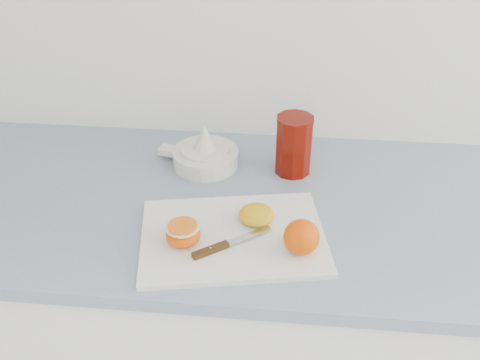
# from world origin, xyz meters

# --- Properties ---
(counter) EXTENTS (2.33, 0.64, 0.89)m
(counter) POSITION_xyz_m (-0.16, 1.70, 0.45)
(counter) COLOR white
(counter) RESTS_ON ground
(cutting_board) EXTENTS (0.41, 0.33, 0.01)m
(cutting_board) POSITION_xyz_m (-0.21, 1.56, 0.90)
(cutting_board) COLOR white
(cutting_board) RESTS_ON counter
(whole_orange) EXTENTS (0.07, 0.07, 0.07)m
(whole_orange) POSITION_xyz_m (-0.07, 1.52, 0.94)
(whole_orange) COLOR #F46A00
(whole_orange) RESTS_ON cutting_board
(half_orange) EXTENTS (0.07, 0.07, 0.04)m
(half_orange) POSITION_xyz_m (-0.30, 1.53, 0.92)
(half_orange) COLOR #F46A00
(half_orange) RESTS_ON cutting_board
(squeezed_shell) EXTENTS (0.07, 0.07, 0.03)m
(squeezed_shell) POSITION_xyz_m (-0.16, 1.61, 0.92)
(squeezed_shell) COLOR gold
(squeezed_shell) RESTS_ON cutting_board
(paring_knife) EXTENTS (0.15, 0.11, 0.01)m
(paring_knife) POSITION_xyz_m (-0.23, 1.51, 0.91)
(paring_knife) COLOR #3F270E
(paring_knife) RESTS_ON cutting_board
(citrus_juicer) EXTENTS (0.20, 0.16, 0.11)m
(citrus_juicer) POSITION_xyz_m (-0.31, 1.83, 0.92)
(citrus_juicer) COLOR white
(citrus_juicer) RESTS_ON counter
(red_tumbler) EXTENTS (0.09, 0.09, 0.14)m
(red_tumbler) POSITION_xyz_m (-0.09, 1.83, 0.96)
(red_tumbler) COLOR #650B02
(red_tumbler) RESTS_ON counter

